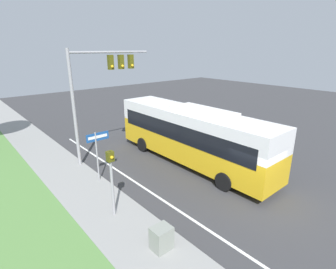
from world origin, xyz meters
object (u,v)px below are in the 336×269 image
object	(u,v)px
street_sign	(97,147)
utility_cabinet	(161,238)
signal_gantry	(100,81)
pedestrian_signal	(111,174)
bus	(191,133)

from	to	relation	value
street_sign	utility_cabinet	distance (m)	6.64
signal_gantry	pedestrian_signal	world-z (taller)	signal_gantry
bus	signal_gantry	size ratio (longest dim) A/B	1.64
street_sign	pedestrian_signal	bearing A→B (deg)	-107.09
signal_gantry	street_sign	world-z (taller)	signal_gantry
pedestrian_signal	street_sign	size ratio (longest dim) A/B	1.08
signal_gantry	utility_cabinet	bearing A→B (deg)	-105.65
bus	pedestrian_signal	size ratio (longest dim) A/B	3.75
bus	street_sign	bearing A→B (deg)	165.00
bus	pedestrian_signal	distance (m)	7.03
pedestrian_signal	street_sign	distance (m)	3.58
bus	utility_cabinet	distance (m)	8.27
bus	utility_cabinet	size ratio (longest dim) A/B	13.03
street_sign	signal_gantry	bearing A→B (deg)	56.80
utility_cabinet	street_sign	bearing A→B (deg)	83.06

